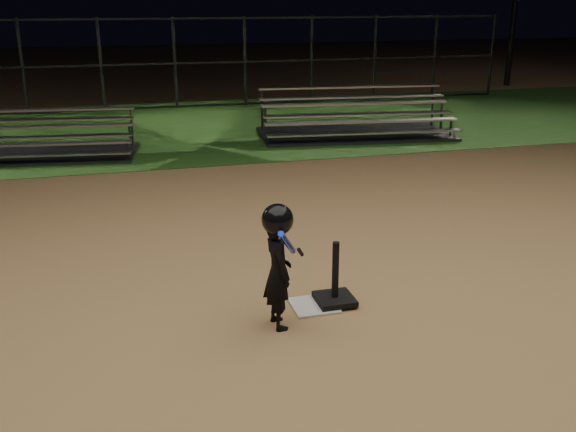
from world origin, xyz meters
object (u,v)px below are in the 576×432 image
Objects in this scene: batting_tee at (335,292)px; bleacher_right at (355,126)px; home_plate at (314,306)px; bleacher_left at (43,148)px; child_batter at (278,263)px.

batting_tee is 8.61m from bleacher_right.
home_plate is 0.10× the size of bleacher_right.
bleacher_left reaches higher than batting_tee.
home_plate is at bearing -178.58° from batting_tee.
batting_tee is 0.15× the size of bleacher_right.
bleacher_left is at bearing 112.61° from home_plate.
home_plate is 0.37× the size of child_batter.
bleacher_right is at bearing -30.89° from child_batter.
bleacher_right is (6.68, 0.31, 0.04)m from bleacher_left.
bleacher_right is at bearing 67.70° from batting_tee.
child_batter reaches higher than bleacher_right.
bleacher_right is (3.49, 7.97, 0.20)m from home_plate.
bleacher_right is at bearing 66.34° from home_plate.
child_batter is 8.42m from bleacher_left.
child_batter is at bearing -156.66° from batting_tee.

